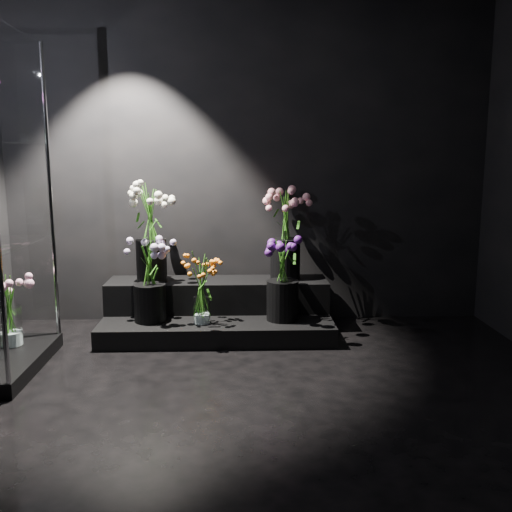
{
  "coord_description": "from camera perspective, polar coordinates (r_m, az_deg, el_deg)",
  "views": [
    {
      "loc": [
        -0.09,
        -2.79,
        1.39
      ],
      "look_at": [
        0.04,
        1.2,
        0.69
      ],
      "focal_mm": 40.0,
      "sensor_mm": 36.0,
      "label": 1
    }
  ],
  "objects": [
    {
      "name": "floor",
      "position": [
        3.12,
        -0.07,
        -16.51
      ],
      "size": [
        4.0,
        4.0,
        0.0
      ],
      "primitive_type": "plane",
      "color": "black",
      "rests_on": "ground"
    },
    {
      "name": "wall_back",
      "position": [
        4.79,
        -0.86,
        10.08
      ],
      "size": [
        4.0,
        0.0,
        4.0
      ],
      "primitive_type": "plane",
      "rotation": [
        1.57,
        0.0,
        0.0
      ],
      "color": "black",
      "rests_on": "floor"
    },
    {
      "name": "wall_front",
      "position": [
        0.8,
        4.62,
        10.45
      ],
      "size": [
        4.0,
        0.0,
        4.0
      ],
      "primitive_type": "plane",
      "rotation": [
        -1.57,
        0.0,
        0.0
      ],
      "color": "black",
      "rests_on": "floor"
    },
    {
      "name": "display_riser",
      "position": [
        4.61,
        -3.85,
        -5.5
      ],
      "size": [
        1.78,
        0.79,
        0.4
      ],
      "color": "black",
      "rests_on": "floor"
    },
    {
      "name": "bouquet_orange_bells",
      "position": [
        4.27,
        -5.47,
        -3.17
      ],
      "size": [
        0.32,
        0.32,
        0.54
      ],
      "rotation": [
        0.0,
        0.0,
        0.36
      ],
      "color": "white",
      "rests_on": "display_riser"
    },
    {
      "name": "bouquet_lilac",
      "position": [
        4.37,
        -10.64,
        -1.69
      ],
      "size": [
        0.44,
        0.44,
        0.64
      ],
      "rotation": [
        0.0,
        0.0,
        -0.17
      ],
      "color": "black",
      "rests_on": "display_riser"
    },
    {
      "name": "bouquet_purple",
      "position": [
        4.33,
        2.69,
        -1.96
      ],
      "size": [
        0.41,
        0.41,
        0.61
      ],
      "rotation": [
        0.0,
        0.0,
        -0.25
      ],
      "color": "black",
      "rests_on": "display_riser"
    },
    {
      "name": "bouquet_cream_roses",
      "position": [
        4.59,
        -10.51,
        3.01
      ],
      "size": [
        0.41,
        0.41,
        0.78
      ],
      "rotation": [
        0.0,
        0.0,
        -0.1
      ],
      "color": "black",
      "rests_on": "display_riser"
    },
    {
      "name": "bouquet_pink_roses",
      "position": [
        4.63,
        2.97,
        2.8
      ],
      "size": [
        0.45,
        0.45,
        0.72
      ],
      "rotation": [
        0.0,
        0.0,
        -0.21
      ],
      "color": "black",
      "rests_on": "display_riser"
    },
    {
      "name": "bouquet_case_base_pink",
      "position": [
        4.27,
        -23.46,
        -4.9
      ],
      "size": [
        0.4,
        0.4,
        0.48
      ],
      "rotation": [
        0.0,
        0.0,
        -0.19
      ],
      "color": "white",
      "rests_on": "display_case"
    }
  ]
}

